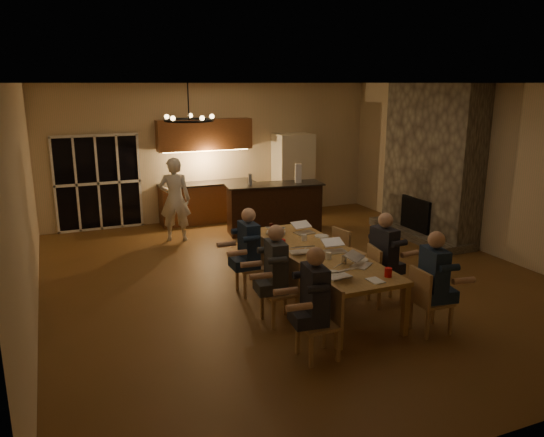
{
  "coord_description": "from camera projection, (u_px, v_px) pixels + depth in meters",
  "views": [
    {
      "loc": [
        -3.64,
        -7.63,
        3.2
      ],
      "look_at": [
        -0.29,
        0.3,
        0.99
      ],
      "focal_mm": 35.0,
      "sensor_mm": 36.0,
      "label": 1
    }
  ],
  "objects": [
    {
      "name": "person_left_mid",
      "position": [
        276.0,
        274.0,
        7.17
      ],
      "size": [
        0.66,
        0.66,
        1.38
      ],
      "primitive_type": null,
      "rotation": [
        0.0,
        0.0,
        -1.68
      ],
      "color": "#34383D",
      "rests_on": "ground"
    },
    {
      "name": "right_wall",
      "position": [
        486.0,
        169.0,
        10.09
      ],
      "size": [
        0.04,
        9.0,
        3.2
      ],
      "primitive_type": "cube",
      "color": "#C0B288",
      "rests_on": "ground"
    },
    {
      "name": "chair_right_near",
      "position": [
        432.0,
        300.0,
        6.92
      ],
      "size": [
        0.45,
        0.45,
        0.89
      ],
      "primitive_type": null,
      "rotation": [
        0.0,
        0.0,
        1.54
      ],
      "color": "#A98154",
      "rests_on": "ground"
    },
    {
      "name": "back_wall",
      "position": [
        214.0,
        152.0,
        12.61
      ],
      "size": [
        8.0,
        0.04,
        3.2
      ],
      "primitive_type": "cube",
      "color": "#C0B288",
      "rests_on": "ground"
    },
    {
      "name": "fireplace",
      "position": [
        431.0,
        162.0,
        11.04
      ],
      "size": [
        0.58,
        2.5,
        3.2
      ],
      "primitive_type": "cube",
      "color": "#766E5C",
      "rests_on": "ground"
    },
    {
      "name": "mug_front",
      "position": [
        329.0,
        256.0,
        7.58
      ],
      "size": [
        0.09,
        0.09,
        0.1
      ],
      "primitive_type": "cylinder",
      "color": "white",
      "rests_on": "dining_table"
    },
    {
      "name": "person_left_far",
      "position": [
        249.0,
        252.0,
        8.11
      ],
      "size": [
        0.61,
        0.61,
        1.38
      ],
      "primitive_type": null,
      "rotation": [
        0.0,
        0.0,
        -1.56
      ],
      "color": "#1B2D44",
      "rests_on": "ground"
    },
    {
      "name": "can_silver",
      "position": [
        344.0,
        260.0,
        7.38
      ],
      "size": [
        0.07,
        0.07,
        0.12
      ],
      "primitive_type": "cylinder",
      "color": "#B2B2B7",
      "rests_on": "dining_table"
    },
    {
      "name": "laptop_a",
      "position": [
        338.0,
        269.0,
        6.87
      ],
      "size": [
        0.36,
        0.32,
        0.23
      ],
      "primitive_type": null,
      "rotation": [
        0.0,
        0.0,
        3.29
      ],
      "color": "silver",
      "rests_on": "dining_table"
    },
    {
      "name": "chair_left_near",
      "position": [
        318.0,
        323.0,
        6.26
      ],
      "size": [
        0.44,
        0.44,
        0.89
      ],
      "primitive_type": null,
      "rotation": [
        0.0,
        0.0,
        -1.57
      ],
      "color": "#A98154",
      "rests_on": "ground"
    },
    {
      "name": "plate_far",
      "position": [
        322.0,
        236.0,
        8.69
      ],
      "size": [
        0.23,
        0.23,
        0.02
      ],
      "primitive_type": "cylinder",
      "color": "white",
      "rests_on": "dining_table"
    },
    {
      "name": "bar_island",
      "position": [
        274.0,
        208.0,
        11.6
      ],
      "size": [
        2.18,
        0.95,
        1.08
      ],
      "primitive_type": "cube",
      "rotation": [
        0.0,
        0.0,
        -0.13
      ],
      "color": "black",
      "rests_on": "ground"
    },
    {
      "name": "plate_near",
      "position": [
        359.0,
        260.0,
        7.54
      ],
      "size": [
        0.25,
        0.25,
        0.02
      ],
      "primitive_type": "cylinder",
      "color": "white",
      "rests_on": "dining_table"
    },
    {
      "name": "laptop_b",
      "position": [
        362.0,
        258.0,
        7.29
      ],
      "size": [
        0.42,
        0.41,
        0.23
      ],
      "primitive_type": null,
      "rotation": [
        0.0,
        0.0,
        0.62
      ],
      "color": "silver",
      "rests_on": "dining_table"
    },
    {
      "name": "laptop_e",
      "position": [
        276.0,
        226.0,
        8.89
      ],
      "size": [
        0.41,
        0.4,
        0.23
      ],
      "primitive_type": null,
      "rotation": [
        0.0,
        0.0,
        2.66
      ],
      "color": "silver",
      "rests_on": "dining_table"
    },
    {
      "name": "laptop_c",
      "position": [
        301.0,
        245.0,
        7.86
      ],
      "size": [
        0.36,
        0.33,
        0.23
      ],
      "primitive_type": null,
      "rotation": [
        0.0,
        0.0,
        2.97
      ],
      "color": "silver",
      "rests_on": "dining_table"
    },
    {
      "name": "laptop_f",
      "position": [
        305.0,
        227.0,
        8.87
      ],
      "size": [
        0.34,
        0.31,
        0.23
      ],
      "primitive_type": null,
      "rotation": [
        0.0,
        0.0,
        0.09
      ],
      "color": "silver",
      "rests_on": "dining_table"
    },
    {
      "name": "plate_left",
      "position": [
        332.0,
        273.0,
        7.0
      ],
      "size": [
        0.24,
        0.24,
        0.02
      ],
      "primitive_type": "cylinder",
      "color": "white",
      "rests_on": "dining_table"
    },
    {
      "name": "redcup_mid",
      "position": [
        282.0,
        243.0,
        8.14
      ],
      "size": [
        0.09,
        0.09,
        0.12
      ],
      "primitive_type": "cylinder",
      "color": "red",
      "rests_on": "dining_table"
    },
    {
      "name": "standing_person",
      "position": [
        175.0,
        199.0,
        10.9
      ],
      "size": [
        0.74,
        0.6,
        1.75
      ],
      "primitive_type": "imported",
      "rotation": [
        0.0,
        0.0,
        2.81
      ],
      "color": "silver",
      "rests_on": "ground"
    },
    {
      "name": "mug_back",
      "position": [
        273.0,
        237.0,
        8.48
      ],
      "size": [
        0.07,
        0.07,
        0.1
      ],
      "primitive_type": "cylinder",
      "color": "white",
      "rests_on": "dining_table"
    },
    {
      "name": "floor",
      "position": [
        295.0,
        278.0,
        8.97
      ],
      "size": [
        9.0,
        9.0,
        0.0
      ],
      "primitive_type": "plane",
      "color": "brown",
      "rests_on": "ground"
    },
    {
      "name": "person_right_near",
      "position": [
        433.0,
        283.0,
        6.86
      ],
      "size": [
        0.68,
        0.68,
        1.38
      ],
      "primitive_type": null,
      "rotation": [
        0.0,
        0.0,
        1.42
      ],
      "color": "#1B2D44",
      "rests_on": "ground"
    },
    {
      "name": "left_wall",
      "position": [
        23.0,
        207.0,
        7.06
      ],
      "size": [
        0.04,
        9.0,
        3.2
      ],
      "primitive_type": "cube",
      "color": "#C0B288",
      "rests_on": "ground"
    },
    {
      "name": "ceiling",
      "position": [
        297.0,
        82.0,
        8.17
      ],
      "size": [
        8.0,
        9.0,
        0.04
      ],
      "primitive_type": "cube",
      "color": "white",
      "rests_on": "back_wall"
    },
    {
      "name": "refrigerator",
      "position": [
        293.0,
        174.0,
        13.14
      ],
      "size": [
        0.9,
        0.68,
        2.0
      ],
      "primitive_type": "cube",
      "color": "beige",
      "rests_on": "ground"
    },
    {
      "name": "bar_bottle",
      "position": [
        250.0,
        180.0,
        11.29
      ],
      "size": [
        0.08,
        0.08,
        0.24
      ],
      "primitive_type": "cylinder",
      "color": "#99999E",
      "rests_on": "bar_island"
    },
    {
      "name": "person_left_near",
      "position": [
        315.0,
        303.0,
        6.22
      ],
      "size": [
        0.66,
        0.66,
        1.38
      ],
      "primitive_type": null,
      "rotation": [
        0.0,
        0.0,
        -1.68
      ],
      "color": "#272932",
      "rests_on": "ground"
    },
    {
      "name": "chair_right_far",
      "position": [
        350.0,
        253.0,
        8.84
      ],
      "size": [
        0.51,
        0.51,
        0.89
      ],
      "primitive_type": null,
      "rotation": [
        0.0,
        0.0,
        1.73
      ],
      "color": "#A98154",
      "rests_on": "ground"
    },
    {
      "name": "chandelier",
      "position": [
        189.0,
        120.0,
        6.58
      ],
      "size": [
        0.62,
        0.62,
        0.03
      ],
      "primitive_type": "torus",
      "color": "black",
      "rests_on": "ceiling"
    },
    {
      "name": "laptop_d",
      "position": [
        336.0,
        245.0,
        7.89
      ],
      "size": [
        0.34,
        0.3,
        0.23
      ],
      "primitive_type": null,
      "rotation": [
        0.0,
        0.0,
        -0.08
      ],
      "color": "silver",
      "rests_on": "dining_table"
    },
    {
      "name": "chair_left_mid",
      "position": [
        280.0,
        291.0,
        7.22
      ],
      "size": [
        0.46,
        0.46,
        0.89
      ],
      "primitive_type": null,
      "rotation": [
        0.0,
        0.0,
        -1.52
      ],
      "color": "#A98154",
      "rests_on": "ground"
    },
    {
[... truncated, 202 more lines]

